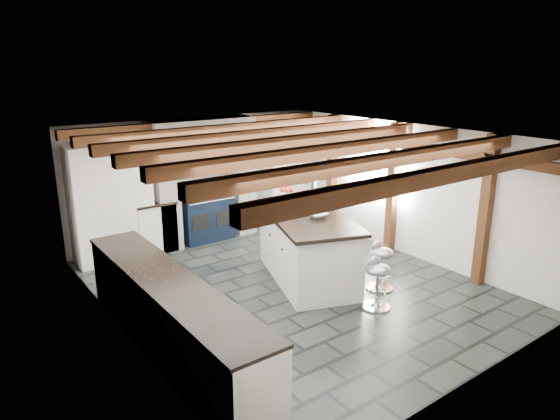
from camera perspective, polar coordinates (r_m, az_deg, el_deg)
ground at (r=7.68m, az=1.18°, el=-8.71°), size 6.00×6.00×0.00m
room_shell at (r=8.12m, az=-8.31°, el=0.57°), size 6.00×6.03×6.00m
range_cooker at (r=9.63m, az=-8.53°, el=-0.63°), size 1.00×0.63×0.99m
kitchen_island at (r=7.75m, az=3.16°, el=-4.24°), size 1.74×2.34×1.38m
bar_stool_near at (r=7.57m, az=11.41°, el=-5.64°), size 0.41×0.41×0.74m
bar_stool_far at (r=7.00m, az=11.02°, el=-7.58°), size 0.39×0.39×0.72m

